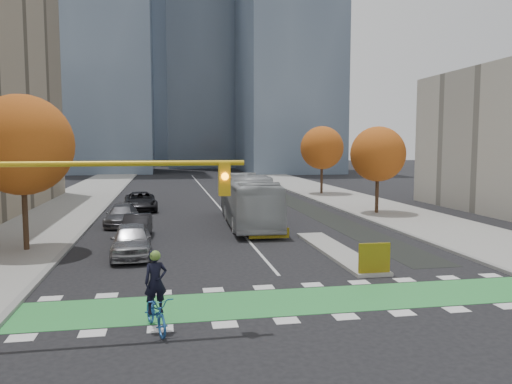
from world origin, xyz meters
name	(u,v)px	position (x,y,z in m)	size (l,w,h in m)	color
ground	(313,315)	(0.00, 0.00, 0.00)	(300.00, 300.00, 0.00)	black
sidewalk_west	(35,227)	(-13.50, 20.00, 0.07)	(7.00, 120.00, 0.15)	gray
sidewalk_east	(405,216)	(13.50, 20.00, 0.07)	(7.00, 120.00, 0.15)	gray
curb_west	(89,225)	(-10.00, 20.00, 0.07)	(0.30, 120.00, 0.16)	gray
curb_east	(363,218)	(10.00, 20.00, 0.07)	(0.30, 120.00, 0.16)	gray
bike_crossing	(301,301)	(0.00, 1.50, 0.01)	(20.00, 3.00, 0.01)	green
centre_line	(209,195)	(0.00, 40.00, 0.01)	(0.15, 70.00, 0.01)	silver
bike_lane_paint	(297,204)	(7.50, 30.00, 0.01)	(2.50, 50.00, 0.01)	black
median_island	(336,251)	(4.00, 9.00, 0.08)	(1.60, 10.00, 0.16)	gray
hazard_board	(374,258)	(4.00, 4.20, 0.80)	(1.40, 0.12, 1.30)	yellow
tower_ne	(287,23)	(20.00, 85.00, 30.00)	(18.00, 24.00, 60.00)	#47566B
tower_far	(165,29)	(-4.00, 140.00, 40.00)	(26.00, 26.00, 80.00)	#47566B
tree_west	(22,145)	(-12.00, 12.00, 5.62)	(5.20, 5.20, 8.22)	#332114
tree_east_near	(378,154)	(12.00, 22.00, 4.86)	(4.40, 4.40, 7.08)	#332114
tree_east_far	(322,148)	(12.50, 38.00, 5.24)	(4.80, 4.80, 7.65)	#332114
traffic_signal_west	(54,201)	(-7.93, -0.51, 4.03)	(8.53, 0.56, 5.20)	#BF9914
cyclist	(156,304)	(-5.11, -0.50, 0.83)	(1.29, 2.27, 2.48)	#205296
bus	(248,200)	(0.95, 18.76, 1.75)	(2.93, 12.53, 3.49)	#A7ABAF
parked_car_a	(131,240)	(-6.50, 9.99, 0.83)	(1.97, 4.90, 1.67)	#939297
parked_car_b	(137,226)	(-6.50, 14.99, 0.72)	(1.52, 4.34, 1.43)	black
parked_car_c	(122,216)	(-7.80, 19.99, 0.70)	(1.95, 4.80, 1.39)	#535359
parked_car_d	(141,201)	(-6.88, 27.81, 0.79)	(2.61, 5.66, 1.57)	black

